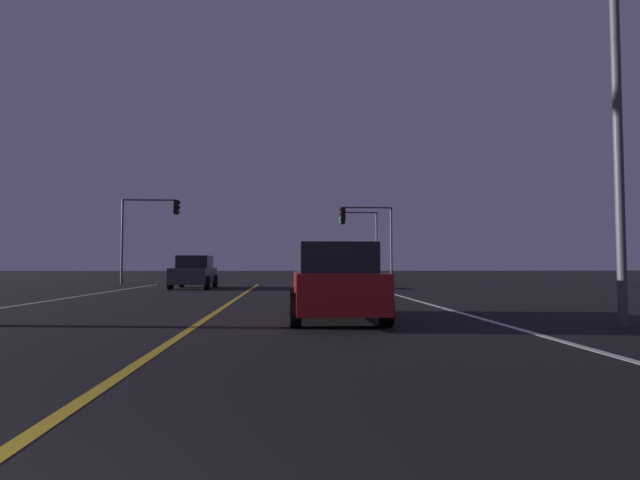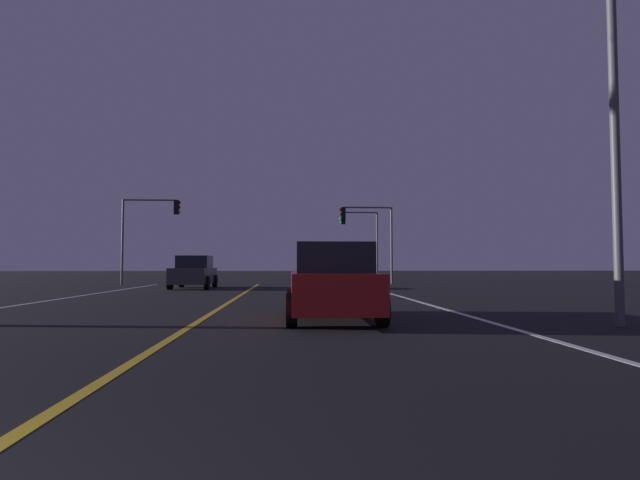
{
  "view_description": "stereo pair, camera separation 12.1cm",
  "coord_description": "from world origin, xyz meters",
  "px_view_note": "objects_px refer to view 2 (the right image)",
  "views": [
    {
      "loc": [
        1.86,
        -1.35,
        1.23
      ],
      "look_at": [
        3.78,
        29.17,
        2.71
      ],
      "focal_mm": 28.61,
      "sensor_mm": 36.0,
      "label": 1
    },
    {
      "loc": [
        1.98,
        -1.35,
        1.23
      ],
      "look_at": [
        3.78,
        29.17,
        2.71
      ],
      "focal_mm": 28.61,
      "sensor_mm": 36.0,
      "label": 2
    }
  ],
  "objects_px": {
    "car_lead_same_lane": "(332,283)",
    "traffic_light_near_left": "(151,220)",
    "street_lamp_right_near": "(592,57)",
    "car_oncoming": "(194,273)",
    "traffic_light_far_right": "(359,230)",
    "traffic_light_near_right": "(366,226)"
  },
  "relations": [
    {
      "from": "car_lead_same_lane",
      "to": "traffic_light_near_left",
      "type": "relative_size",
      "value": 0.8
    },
    {
      "from": "car_oncoming",
      "to": "traffic_light_far_right",
      "type": "distance_m",
      "value": 15.57
    },
    {
      "from": "street_lamp_right_near",
      "to": "traffic_light_far_right",
      "type": "bearing_deg",
      "value": -88.15
    },
    {
      "from": "street_lamp_right_near",
      "to": "car_oncoming",
      "type": "bearing_deg",
      "value": -56.86
    },
    {
      "from": "car_oncoming",
      "to": "street_lamp_right_near",
      "type": "xyz_separation_m",
      "value": [
        11.15,
        -17.08,
        4.65
      ]
    },
    {
      "from": "traffic_light_near_right",
      "to": "traffic_light_far_right",
      "type": "xyz_separation_m",
      "value": [
        0.34,
        5.5,
        0.14
      ]
    },
    {
      "from": "car_lead_same_lane",
      "to": "street_lamp_right_near",
      "type": "bearing_deg",
      "value": -106.21
    },
    {
      "from": "car_lead_same_lane",
      "to": "traffic_light_near_right",
      "type": "relative_size",
      "value": 0.86
    },
    {
      "from": "traffic_light_far_right",
      "to": "street_lamp_right_near",
      "type": "relative_size",
      "value": 0.6
    },
    {
      "from": "car_oncoming",
      "to": "traffic_light_far_right",
      "type": "xyz_separation_m",
      "value": [
        10.23,
        11.32,
        3.07
      ]
    },
    {
      "from": "traffic_light_near_left",
      "to": "traffic_light_far_right",
      "type": "bearing_deg",
      "value": 21.37
    },
    {
      "from": "car_oncoming",
      "to": "traffic_light_near_left",
      "type": "relative_size",
      "value": 0.8
    },
    {
      "from": "traffic_light_far_right",
      "to": "street_lamp_right_near",
      "type": "bearing_deg",
      "value": 91.85
    },
    {
      "from": "traffic_light_near_left",
      "to": "traffic_light_near_right",
      "type": "bearing_deg",
      "value": 0.0
    },
    {
      "from": "traffic_light_near_left",
      "to": "street_lamp_right_near",
      "type": "xyz_separation_m",
      "value": [
        14.97,
        -22.9,
        1.44
      ]
    },
    {
      "from": "car_lead_same_lane",
      "to": "traffic_light_near_left",
      "type": "distance_m",
      "value": 23.72
    },
    {
      "from": "traffic_light_far_right",
      "to": "street_lamp_right_near",
      "type": "distance_m",
      "value": 28.46
    },
    {
      "from": "traffic_light_far_right",
      "to": "street_lamp_right_near",
      "type": "height_order",
      "value": "street_lamp_right_near"
    },
    {
      "from": "traffic_light_near_left",
      "to": "car_oncoming",
      "type": "bearing_deg",
      "value": -56.72
    },
    {
      "from": "traffic_light_near_left",
      "to": "street_lamp_right_near",
      "type": "height_order",
      "value": "street_lamp_right_near"
    },
    {
      "from": "car_lead_same_lane",
      "to": "car_oncoming",
      "type": "distance_m",
      "value": 16.65
    },
    {
      "from": "car_oncoming",
      "to": "street_lamp_right_near",
      "type": "distance_m",
      "value": 20.92
    }
  ]
}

